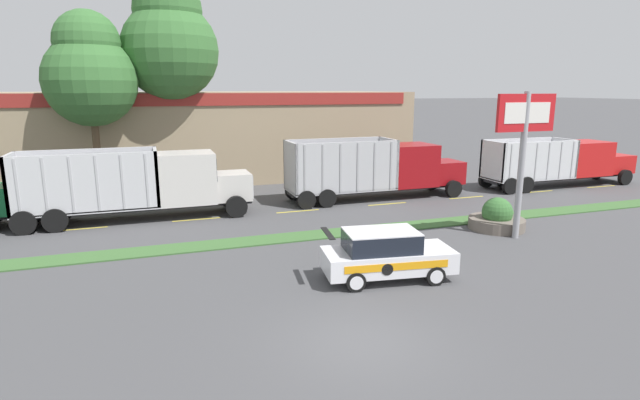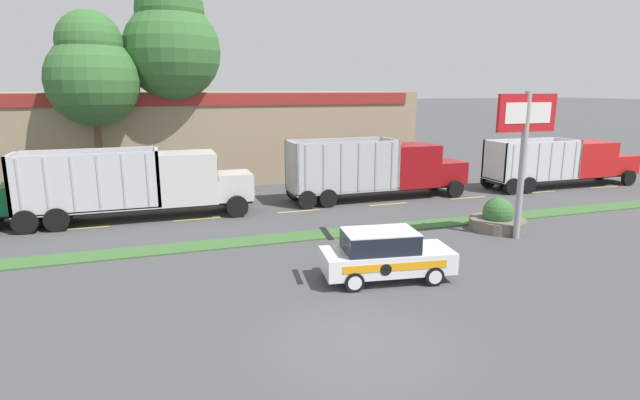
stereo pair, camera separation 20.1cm
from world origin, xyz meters
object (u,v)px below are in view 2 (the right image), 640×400
rally_car (385,255)px  stone_planter (498,219)px  dump_truck_lead (162,184)px  dump_truck_mid (575,163)px  dump_truck_trail (395,170)px  store_sign_post (525,134)px

rally_car → stone_planter: size_ratio=1.81×
dump_truck_lead → rally_car: dump_truck_lead is taller
dump_truck_mid → dump_truck_trail: bearing=178.0°
dump_truck_mid → dump_truck_lead: bearing=-179.6°
store_sign_post → stone_planter: size_ratio=2.47×
dump_truck_mid → rally_car: bearing=-149.6°
dump_truck_lead → dump_truck_mid: (26.96, 0.18, -0.15)m
store_sign_post → stone_planter: store_sign_post is taller
store_sign_post → rally_car: bearing=-161.5°
dump_truck_trail → store_sign_post: bearing=-82.5°
dump_truck_trail → store_sign_post: (1.25, -9.54, 2.92)m
dump_truck_mid → stone_planter: 14.25m
dump_truck_lead → stone_planter: (14.94, -7.38, -1.23)m
dump_truck_trail → store_sign_post: 10.05m
dump_truck_mid → stone_planter: (-12.02, -7.57, -1.08)m
dump_truck_mid → store_sign_post: 15.47m
dump_truck_trail → rally_car: bearing=-118.1°
dump_truck_lead → rally_car: 13.50m
dump_truck_mid → store_sign_post: size_ratio=1.79×
dump_truck_lead → dump_truck_mid: size_ratio=0.99×
dump_truck_lead → dump_truck_trail: bearing=2.8°
rally_car → dump_truck_trail: bearing=61.9°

